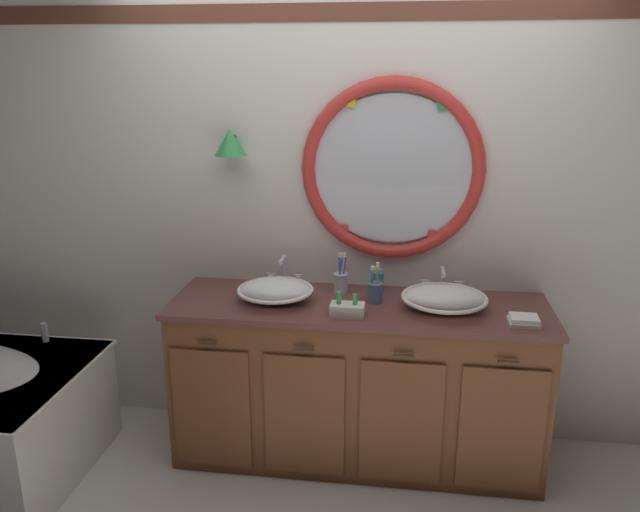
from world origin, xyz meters
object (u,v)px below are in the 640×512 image
at_px(folded_hand_towel, 524,321).
at_px(toiletry_basket, 347,309).
at_px(sink_basin_left, 275,290).
at_px(toothbrush_holder_left, 341,281).
at_px(toothbrush_holder_right, 375,291).
at_px(sink_basin_right, 444,298).
at_px(soap_dispenser, 378,281).

relative_size(folded_hand_towel, toiletry_basket, 0.85).
xyz_separation_m(sink_basin_left, toothbrush_holder_left, (0.32, 0.19, 0.00)).
bearing_deg(toothbrush_holder_left, folded_hand_towel, -20.06).
distance_m(toothbrush_holder_left, toiletry_basket, 0.34).
height_order(toothbrush_holder_right, folded_hand_towel, toothbrush_holder_right).
xyz_separation_m(sink_basin_left, sink_basin_right, (0.86, 0.00, 0.00)).
height_order(toothbrush_holder_left, toothbrush_holder_right, toothbrush_holder_left).
height_order(toothbrush_holder_right, toiletry_basket, toothbrush_holder_right).
height_order(soap_dispenser, toiletry_basket, soap_dispenser).
bearing_deg(toothbrush_holder_left, sink_basin_left, -149.22).
xyz_separation_m(toothbrush_holder_right, soap_dispenser, (0.01, 0.15, 0.00)).
bearing_deg(toothbrush_holder_left, toothbrush_holder_right, -34.15).
relative_size(sink_basin_left, toothbrush_holder_right, 1.85).
relative_size(soap_dispenser, toiletry_basket, 0.85).
bearing_deg(sink_basin_right, soap_dispenser, 148.15).
relative_size(sink_basin_right, toothbrush_holder_right, 2.01).
bearing_deg(soap_dispenser, toiletry_basket, -110.38).
distance_m(sink_basin_left, folded_hand_towel, 1.24).
bearing_deg(toothbrush_holder_right, toiletry_basket, -120.43).
bearing_deg(soap_dispenser, toothbrush_holder_right, -94.11).
distance_m(folded_hand_towel, toiletry_basket, 0.84).
xyz_separation_m(folded_hand_towel, toiletry_basket, (-0.84, -0.00, 0.01)).
bearing_deg(folded_hand_towel, sink_basin_right, 159.06).
bearing_deg(toothbrush_holder_left, soap_dispenser, 5.83).
xyz_separation_m(toothbrush_holder_right, folded_hand_towel, (0.72, -0.20, -0.04)).
height_order(sink_basin_right, toothbrush_holder_right, toothbrush_holder_right).
height_order(sink_basin_left, folded_hand_towel, sink_basin_left).
bearing_deg(folded_hand_towel, toothbrush_holder_right, 164.23).
height_order(toothbrush_holder_left, folded_hand_towel, toothbrush_holder_left).
relative_size(sink_basin_left, folded_hand_towel, 2.81).
xyz_separation_m(sink_basin_left, soap_dispenser, (0.52, 0.21, 0.00)).
xyz_separation_m(toothbrush_holder_right, toiletry_basket, (-0.12, -0.21, -0.02)).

